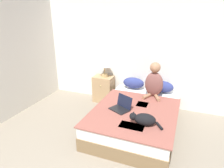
{
  "coord_description": "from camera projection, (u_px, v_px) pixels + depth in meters",
  "views": [
    {
      "loc": [
        0.91,
        -0.74,
        2.2
      ],
      "look_at": [
        -0.43,
        2.7,
        0.81
      ],
      "focal_mm": 32.0,
      "sensor_mm": 36.0,
      "label": 1
    }
  ],
  "objects": [
    {
      "name": "nightstand",
      "position": [
        104.0,
        89.0,
        4.98
      ],
      "size": [
        0.48,
        0.37,
        0.65
      ],
      "color": "tan",
      "rests_on": "ground_plane"
    },
    {
      "name": "wall_back",
      "position": [
        146.0,
        52.0,
        4.53
      ],
      "size": [
        5.96,
        0.05,
        2.55
      ],
      "color": "silver",
      "rests_on": "ground_plane"
    },
    {
      "name": "bed",
      "position": [
        137.0,
        117.0,
        3.87
      ],
      "size": [
        1.5,
        2.12,
        0.46
      ],
      "color": "brown",
      "rests_on": "ground_plane"
    },
    {
      "name": "table_lamp",
      "position": [
        104.0,
        63.0,
        4.73
      ],
      "size": [
        0.33,
        0.33,
        0.46
      ],
      "color": "tan",
      "rests_on": "nightstand"
    },
    {
      "name": "pillow_far",
      "position": [
        162.0,
        87.0,
        4.42
      ],
      "size": [
        0.49,
        0.27,
        0.25
      ],
      "color": "navy",
      "rests_on": "bed"
    },
    {
      "name": "pillow_near",
      "position": [
        134.0,
        83.0,
        4.65
      ],
      "size": [
        0.49,
        0.27,
        0.25
      ],
      "color": "navy",
      "rests_on": "bed"
    },
    {
      "name": "cat_tabby",
      "position": [
        144.0,
        119.0,
        3.16
      ],
      "size": [
        0.55,
        0.23,
        0.2
      ],
      "rotation": [
        0.0,
        0.0,
        -3.05
      ],
      "color": "black",
      "rests_on": "bed"
    },
    {
      "name": "laptop_open",
      "position": [
        121.0,
        107.0,
        3.68
      ],
      "size": [
        0.43,
        0.41,
        0.25
      ],
      "rotation": [
        0.0,
        0.0,
        -0.46
      ],
      "color": "black",
      "rests_on": "bed"
    },
    {
      "name": "person_sitting",
      "position": [
        154.0,
        82.0,
        4.14
      ],
      "size": [
        0.38,
        0.37,
        0.73
      ],
      "color": "brown",
      "rests_on": "bed"
    }
  ]
}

